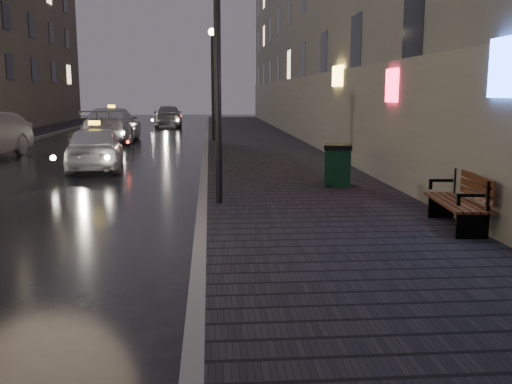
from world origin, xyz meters
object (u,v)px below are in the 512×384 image
taxi_mid (112,125)px  car_far (168,116)px  lamp_near (217,39)px  bench (461,200)px  trash_bin (338,165)px  lamp_far (213,70)px  taxi_near (95,147)px

taxi_mid → car_far: taxi_mid is taller
lamp_near → bench: size_ratio=2.78×
taxi_mid → trash_bin: bearing=116.6°
taxi_mid → car_far: bearing=-99.5°
lamp_near → trash_bin: size_ratio=5.13×
lamp_far → car_far: bearing=102.9°
trash_bin → taxi_mid: bearing=129.8°
lamp_far → car_far: 14.41m
lamp_near → taxi_mid: lamp_near is taller
taxi_near → car_far: (0.66, 23.03, 0.10)m
lamp_near → taxi_mid: (-5.05, 17.50, -2.64)m
taxi_near → taxi_mid: size_ratio=0.71×
lamp_far → car_far: lamp_far is taller
lamp_near → bench: (4.07, -2.53, -2.87)m
bench → taxi_mid: taxi_mid is taller
trash_bin → taxi_near: taxi_near is taller
bench → car_far: 33.13m
lamp_near → taxi_near: lamp_near is taller
bench → car_far: (-7.23, 32.33, 0.19)m
taxi_near → trash_bin: bearing=137.9°
trash_bin → taxi_mid: 17.43m
taxi_near → car_far: bearing=-98.7°
lamp_near → lamp_far: size_ratio=1.00×
trash_bin → car_far: (-6.12, 27.79, 0.14)m
car_far → taxi_mid: bearing=76.0°
lamp_near → car_far: (-3.16, 29.80, -2.68)m
taxi_mid → lamp_near: bearing=105.3°
lamp_far → trash_bin: 14.57m
bench → trash_bin: 4.68m
bench → taxi_mid: size_ratio=0.32×
bench → taxi_near: size_ratio=0.46×
bench → trash_bin: size_ratio=1.84×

